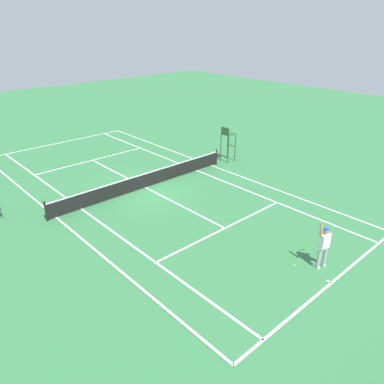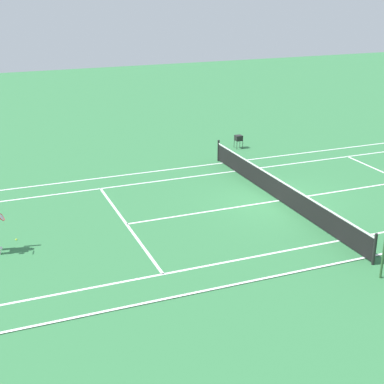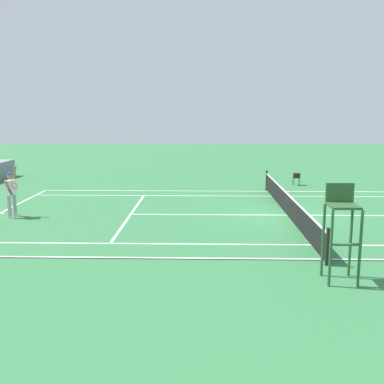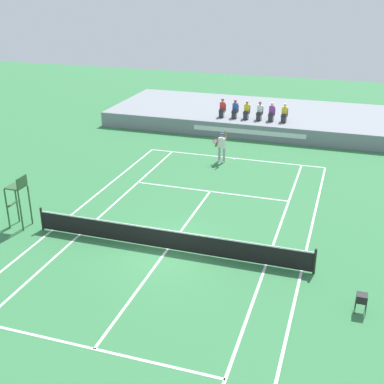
% 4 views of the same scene
% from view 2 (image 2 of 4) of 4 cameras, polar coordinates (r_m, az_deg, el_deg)
% --- Properties ---
extents(ground_plane, '(80.00, 80.00, 0.00)m').
position_cam_2_polar(ground_plane, '(23.51, 8.62, -0.91)').
color(ground_plane, '#337542').
extents(court, '(11.08, 23.88, 0.03)m').
position_cam_2_polar(court, '(23.51, 8.62, -0.89)').
color(court, '#337542').
rests_on(court, ground).
extents(net, '(11.98, 0.10, 1.07)m').
position_cam_2_polar(net, '(23.33, 8.69, 0.28)').
color(net, black).
rests_on(net, ground).
extents(tennis_ball, '(0.07, 0.07, 0.07)m').
position_cam_2_polar(tennis_ball, '(20.70, -17.15, -4.58)').
color(tennis_ball, '#D1E533').
rests_on(tennis_ball, ground).
extents(ball_hopper, '(0.36, 0.36, 0.70)m').
position_cam_2_polar(ball_hopper, '(30.63, 4.68, 5.42)').
color(ball_hopper, black).
rests_on(ball_hopper, ground).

